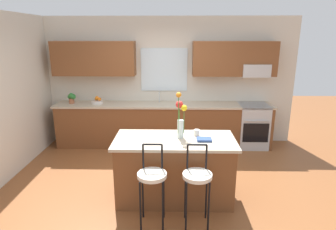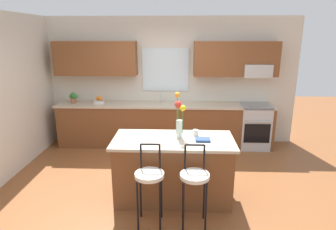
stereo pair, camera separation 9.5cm
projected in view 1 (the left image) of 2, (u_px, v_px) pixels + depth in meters
name	position (u px, v px, depth m)	size (l,w,h in m)	color
ground_plane	(160.00, 183.00, 4.66)	(14.00, 14.00, 0.00)	brown
wall_left	(2.00, 97.00, 4.64)	(0.12, 4.60, 2.70)	beige
back_wall_assembly	(166.00, 74.00, 6.17)	(5.60, 0.50, 2.70)	beige
counter_run	(164.00, 124.00, 6.18)	(4.56, 0.64, 0.92)	brown
sink_faucet	(159.00, 96.00, 6.15)	(0.02, 0.13, 0.23)	#B7BABC
oven_range	(252.00, 126.00, 6.11)	(0.60, 0.64, 0.92)	#B7BABC
kitchen_island	(175.00, 169.00, 4.15)	(1.70, 0.81, 0.92)	brown
bar_stool_near	(152.00, 178.00, 3.51)	(0.36, 0.36, 1.04)	black
bar_stool_middle	(197.00, 179.00, 3.50)	(0.36, 0.36, 1.04)	black
flower_vase	(181.00, 117.00, 3.99)	(0.16, 0.14, 0.66)	silver
mug_ceramic	(197.00, 133.00, 4.15)	(0.08, 0.08, 0.09)	silver
cookbook	(204.00, 139.00, 3.96)	(0.20, 0.15, 0.03)	navy
fruit_bowl_oranges	(97.00, 101.00, 6.07)	(0.24, 0.24, 0.16)	silver
potted_plant_small	(72.00, 98.00, 6.06)	(0.18, 0.12, 0.22)	#9E5B3D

